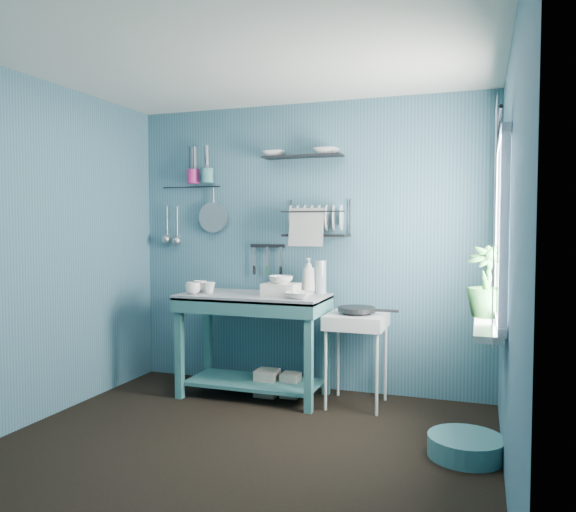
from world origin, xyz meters
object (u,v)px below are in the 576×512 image
(mug_left, at_px, (193,288))
(soap_bottle, at_px, (309,276))
(hotplate_stand, at_px, (356,360))
(storage_tin_small, at_px, (291,385))
(work_counter, at_px, (254,345))
(storage_tin_large, at_px, (267,383))
(mug_right, at_px, (200,286))
(utensil_cup_teal, at_px, (207,176))
(utensil_cup_magenta, at_px, (193,177))
(potted_plant, at_px, (487,281))
(dish_rack, at_px, (316,218))
(water_bottle, at_px, (321,277))
(frying_pan, at_px, (357,309))
(floor_basin, at_px, (466,447))
(wash_tub, at_px, (281,289))
(mug_mid, at_px, (209,288))
(colander, at_px, (213,217))

(mug_left, height_order, soap_bottle, soap_bottle)
(hotplate_stand, bearing_deg, storage_tin_small, 170.75)
(work_counter, height_order, storage_tin_large, work_counter)
(storage_tin_large, bearing_deg, mug_right, -175.24)
(mug_left, xyz_separation_m, utensil_cup_teal, (-0.11, 0.49, 0.98))
(utensil_cup_magenta, relative_size, storage_tin_small, 0.65)
(utensil_cup_teal, xyz_separation_m, potted_plant, (2.42, -0.73, -0.83))
(hotplate_stand, xyz_separation_m, dish_rack, (-0.40, 0.23, 1.13))
(water_bottle, xyz_separation_m, frying_pan, (0.34, -0.17, -0.23))
(mug_right, relative_size, utensil_cup_magenta, 0.95)
(utensil_cup_teal, height_order, storage_tin_small, utensil_cup_teal)
(hotplate_stand, distance_m, dish_rack, 1.23)
(work_counter, relative_size, mug_right, 9.91)
(frying_pan, xyz_separation_m, storage_tin_small, (-0.56, 0.03, -0.67))
(dish_rack, bearing_deg, work_counter, -140.67)
(dish_rack, bearing_deg, utensil_cup_teal, -174.86)
(mug_left, relative_size, floor_basin, 0.26)
(water_bottle, distance_m, dish_rack, 0.51)
(mug_left, xyz_separation_m, storage_tin_large, (0.58, 0.21, -0.80))
(wash_tub, bearing_deg, frying_pan, 6.28)
(mug_mid, bearing_deg, work_counter, 8.97)
(frying_pan, relative_size, potted_plant, 0.64)
(frying_pan, distance_m, utensil_cup_teal, 1.86)
(hotplate_stand, relative_size, colander, 2.62)
(soap_bottle, height_order, storage_tin_small, soap_bottle)
(colander, height_order, storage_tin_small, colander)
(utensil_cup_magenta, xyz_separation_m, floor_basin, (2.46, -1.06, -1.82))
(frying_pan, distance_m, dish_rack, 0.87)
(soap_bottle, xyz_separation_m, water_bottle, (0.10, 0.02, -0.01))
(storage_tin_large, bearing_deg, mug_left, -160.10)
(soap_bottle, height_order, colander, colander)
(storage_tin_large, relative_size, storage_tin_small, 1.10)
(work_counter, height_order, utensil_cup_teal, utensil_cup_teal)
(water_bottle, relative_size, dish_rack, 0.51)
(mug_right, distance_m, soap_bottle, 0.95)
(storage_tin_large, bearing_deg, colander, 154.42)
(work_counter, relative_size, wash_tub, 4.35)
(mug_left, height_order, mug_mid, mug_left)
(storage_tin_small, bearing_deg, hotplate_stand, -3.28)
(potted_plant, bearing_deg, wash_tub, 166.71)
(dish_rack, bearing_deg, storage_tin_large, -139.40)
(mug_mid, xyz_separation_m, mug_right, (-0.12, 0.06, 0.00))
(utensil_cup_magenta, distance_m, colander, 0.42)
(colander, height_order, storage_tin_large, colander)
(wash_tub, distance_m, storage_tin_small, 0.82)
(wash_tub, relative_size, water_bottle, 1.00)
(mug_mid, relative_size, storage_tin_small, 0.50)
(utensil_cup_magenta, relative_size, floor_basin, 0.28)
(mug_left, bearing_deg, storage_tin_small, 17.10)
(mug_right, distance_m, storage_tin_small, 1.14)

